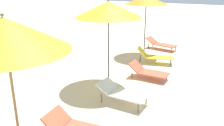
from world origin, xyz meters
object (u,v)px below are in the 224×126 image
object	(u,v)px
lounger_third_shoreside	(148,71)
umbrella_third	(108,9)
umbrella_second	(5,34)
lounger_farthest_inland	(154,56)
umbrella_farthest	(146,0)
lounger_farthest_shoreside	(161,44)
lounger_third_inland	(122,92)

from	to	relation	value
lounger_third_shoreside	umbrella_third	bearing A→B (deg)	-134.24
umbrella_second	lounger_farthest_inland	world-z (taller)	umbrella_second
umbrella_second	lounger_farthest_inland	xyz separation A→B (m)	(0.57, 7.02, -2.24)
umbrella_farthest	lounger_farthest_inland	world-z (taller)	umbrella_farthest
umbrella_third	lounger_farthest_inland	xyz separation A→B (m)	(0.81, 2.74, -2.19)
umbrella_second	lounger_farthest_shoreside	bearing A→B (deg)	88.58
lounger_farthest_shoreside	lounger_farthest_inland	world-z (taller)	lounger_farthest_inland
lounger_third_shoreside	lounger_farthest_shoreside	world-z (taller)	lounger_farthest_shoreside
lounger_third_shoreside	lounger_farthest_inland	xyz separation A→B (m)	(-0.29, 1.74, 0.07)
lounger_farthest_shoreside	lounger_farthest_inland	xyz separation A→B (m)	(0.34, -2.33, 0.04)
umbrella_third	lounger_third_shoreside	xyz separation A→B (m)	(1.10, 1.00, -2.26)
lounger_third_inland	lounger_third_shoreside	bearing A→B (deg)	91.37
umbrella_second	lounger_third_inland	xyz separation A→B (m)	(0.76, 3.14, -2.24)
lounger_third_inland	lounger_farthest_inland	bearing A→B (deg)	96.80
lounger_farthest_inland	umbrella_second	bearing A→B (deg)	-108.29
umbrella_third	lounger_farthest_shoreside	distance (m)	5.56
umbrella_third	lounger_third_shoreside	world-z (taller)	umbrella_third
umbrella_farthest	lounger_farthest_shoreside	distance (m)	2.57
lounger_third_shoreside	umbrella_farthest	bearing A→B (deg)	114.76
lounger_third_shoreside	umbrella_farthest	xyz separation A→B (m)	(-1.14, 2.92, 2.27)
lounger_third_shoreside	lounger_farthest_inland	size ratio (longest dim) A/B	0.90
lounger_third_shoreside	lounger_farthest_shoreside	size ratio (longest dim) A/B	0.86
umbrella_second	umbrella_third	xyz separation A→B (m)	(-0.24, 4.28, -0.05)
lounger_third_inland	lounger_farthest_shoreside	size ratio (longest dim) A/B	0.89
umbrella_third	umbrella_farthest	xyz separation A→B (m)	(-0.03, 3.92, 0.01)
umbrella_second	lounger_farthest_inland	distance (m)	7.39
umbrella_third	lounger_third_shoreside	bearing A→B (deg)	42.27
umbrella_second	umbrella_farthest	size ratio (longest dim) A/B	1.05
umbrella_third	lounger_farthest_shoreside	world-z (taller)	umbrella_third
umbrella_third	lounger_third_inland	bearing A→B (deg)	-48.59
lounger_farthest_shoreside	umbrella_third	bearing A→B (deg)	-82.86
lounger_third_shoreside	umbrella_farthest	distance (m)	3.87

